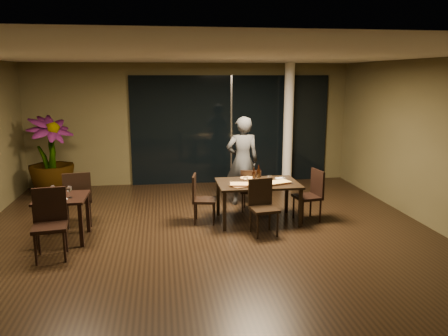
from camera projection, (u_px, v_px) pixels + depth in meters
ground at (209, 239)px, 7.34m from camera, size 8.00×8.00×0.00m
wall_back at (191, 124)px, 10.95m from camera, size 8.00×0.10×3.00m
wall_front at (271, 247)px, 3.11m from camera, size 8.00×0.10×3.00m
wall_right at (440, 145)px, 7.60m from camera, size 0.10×8.00×3.00m
ceiling at (208, 54)px, 6.71m from camera, size 8.00×8.00×0.04m
window_panel at (231, 130)px, 11.03m from camera, size 5.00×0.06×2.70m
column at (288, 124)px, 10.90m from camera, size 0.24×0.24×3.00m
main_table at (258, 186)px, 8.11m from camera, size 1.50×1.00×0.75m
side_table at (62, 204)px, 7.17m from camera, size 0.80×0.80×0.75m
chair_main_far at (251, 188)px, 8.71m from camera, size 0.51×0.51×0.87m
chair_main_near at (262, 203)px, 7.53m from camera, size 0.50×0.50×0.95m
chair_main_left at (200, 196)px, 8.08m from camera, size 0.48×0.48×0.90m
chair_main_right at (311, 192)px, 8.20m from camera, size 0.52×0.52×0.97m
chair_side_far at (78, 196)px, 7.84m from camera, size 0.56×0.56×1.02m
chair_side_near at (50, 219)px, 6.53m from camera, size 0.55×0.55×1.05m
diner at (242, 161)px, 9.15m from camera, size 0.64×0.43×1.87m
potted_plant at (51, 157)px, 9.70m from camera, size 1.41×1.41×1.82m
pizza_board_left at (245, 185)px, 7.86m from camera, size 0.60×0.46×0.01m
pizza_board_right at (276, 183)px, 7.99m from camera, size 0.57×0.41×0.01m
oblong_pizza_left at (245, 184)px, 7.86m from camera, size 0.55×0.31×0.02m
oblong_pizza_right at (276, 183)px, 7.99m from camera, size 0.55×0.39×0.02m
round_pizza at (247, 178)px, 8.39m from camera, size 0.27×0.27×0.01m
bottle_a at (254, 175)px, 8.11m from camera, size 0.06×0.06×0.27m
bottle_b at (259, 175)px, 8.11m from camera, size 0.06×0.06×0.26m
bottle_c at (259, 173)px, 8.17m from camera, size 0.07×0.07×0.31m
tumbler_left at (246, 180)px, 8.10m from camera, size 0.08×0.08×0.10m
tumbler_right at (270, 178)px, 8.26m from camera, size 0.08×0.08×0.09m
napkin_near at (287, 183)px, 8.03m from camera, size 0.20×0.15×0.01m
napkin_far at (280, 178)px, 8.39m from camera, size 0.20×0.13×0.01m
wine_glass_a at (53, 191)px, 7.17m from camera, size 0.08×0.08×0.17m
wine_glass_b at (69, 192)px, 7.07m from camera, size 0.08×0.08×0.19m
side_napkin at (61, 200)px, 6.95m from camera, size 0.21×0.17×0.01m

